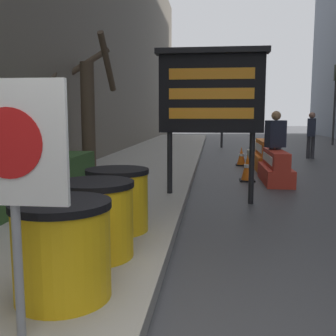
# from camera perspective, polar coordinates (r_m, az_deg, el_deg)

# --- Properties ---
(hedge_strip) EXTENTS (0.90, 6.47, 0.63)m
(hedge_strip) POSITION_cam_1_polar(r_m,az_deg,el_deg) (6.93, -22.05, -2.66)
(hedge_strip) COLOR #335628
(hedge_strip) RESTS_ON sidewalk_left
(bare_tree) EXTENTS (1.82, 2.35, 3.55)m
(bare_tree) POSITION_cam_1_polar(r_m,az_deg,el_deg) (10.83, -11.79, 9.23)
(bare_tree) COLOR #4C3D2D
(bare_tree) RESTS_ON sidewalk_left
(barrel_drum_foreground) EXTENTS (0.81, 0.81, 0.81)m
(barrel_drum_foreground) POSITION_cam_1_polar(r_m,az_deg,el_deg) (3.37, -15.10, -11.33)
(barrel_drum_foreground) COLOR yellow
(barrel_drum_foreground) RESTS_ON sidewalk_left
(barrel_drum_middle) EXTENTS (0.81, 0.81, 0.81)m
(barrel_drum_middle) POSITION_cam_1_polar(r_m,az_deg,el_deg) (4.23, -10.42, -7.27)
(barrel_drum_middle) COLOR yellow
(barrel_drum_middle) RESTS_ON sidewalk_left
(barrel_drum_back) EXTENTS (0.81, 0.81, 0.81)m
(barrel_drum_back) POSITION_cam_1_polar(r_m,az_deg,el_deg) (5.13, -7.32, -4.58)
(barrel_drum_back) COLOR yellow
(barrel_drum_back) RESTS_ON sidewalk_left
(warning_sign) EXTENTS (0.75, 0.08, 1.71)m
(warning_sign) POSITION_cam_1_polar(r_m,az_deg,el_deg) (2.66, -21.81, 1.13)
(warning_sign) COLOR gray
(warning_sign) RESTS_ON sidewalk_left
(message_board) EXTENTS (2.04, 0.36, 2.85)m
(message_board) POSITION_cam_1_polar(r_m,az_deg,el_deg) (7.39, 6.30, 10.79)
(message_board) COLOR black
(message_board) RESTS_ON ground_plane
(jersey_barrier_red_striped) EXTENTS (0.63, 1.99, 0.80)m
(jersey_barrier_red_striped) POSITION_cam_1_polar(r_m,az_deg,el_deg) (10.10, 15.30, -0.02)
(jersey_barrier_red_striped) COLOR red
(jersey_barrier_red_striped) RESTS_ON ground_plane
(jersey_barrier_orange_near) EXTENTS (0.53, 1.90, 0.91)m
(jersey_barrier_orange_near) POSITION_cam_1_polar(r_m,az_deg,el_deg) (12.29, 13.73, 1.59)
(jersey_barrier_orange_near) COLOR orange
(jersey_barrier_orange_near) RESTS_ON ground_plane
(jersey_barrier_cream) EXTENTS (0.51, 1.69, 0.75)m
(jersey_barrier_cream) POSITION_cam_1_polar(r_m,az_deg,el_deg) (14.44, 12.66, 2.22)
(jersey_barrier_cream) COLOR beige
(jersey_barrier_cream) RESTS_ON ground_plane
(traffic_cone_near) EXTENTS (0.34, 0.34, 0.61)m
(traffic_cone_near) POSITION_cam_1_polar(r_m,az_deg,el_deg) (13.20, 10.59, 1.64)
(traffic_cone_near) COLOR black
(traffic_cone_near) RESTS_ON ground_plane
(traffic_cone_mid) EXTENTS (0.38, 0.38, 0.68)m
(traffic_cone_mid) POSITION_cam_1_polar(r_m,az_deg,el_deg) (10.08, 11.45, -0.03)
(traffic_cone_mid) COLOR black
(traffic_cone_mid) RESTS_ON ground_plane
(traffic_light_near_curb) EXTENTS (0.28, 0.45, 4.19)m
(traffic_light_near_curb) POSITION_cam_1_polar(r_m,az_deg,el_deg) (20.35, 7.94, 11.46)
(traffic_light_near_curb) COLOR #2D2D30
(traffic_light_near_curb) RESTS_ON ground_plane
(traffic_light_far_side) EXTENTS (0.28, 0.45, 4.36)m
(traffic_light_far_side) POSITION_cam_1_polar(r_m,az_deg,el_deg) (23.71, 23.22, 10.66)
(traffic_light_far_side) COLOR #2D2D30
(traffic_light_far_side) RESTS_ON ground_plane
(pedestrian_worker) EXTENTS (0.53, 0.43, 1.76)m
(pedestrian_worker) POSITION_cam_1_polar(r_m,az_deg,el_deg) (10.25, 15.31, 3.96)
(pedestrian_worker) COLOR #333338
(pedestrian_worker) RESTS_ON ground_plane
(pedestrian_passerby) EXTENTS (0.40, 0.52, 1.77)m
(pedestrian_passerby) POSITION_cam_1_polar(r_m,az_deg,el_deg) (16.00, 20.08, 5.01)
(pedestrian_passerby) COLOR #333338
(pedestrian_passerby) RESTS_ON ground_plane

